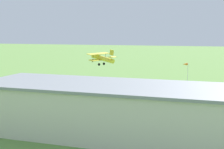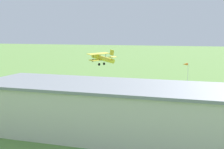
{
  "view_description": "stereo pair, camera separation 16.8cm",
  "coord_description": "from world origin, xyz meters",
  "px_view_note": "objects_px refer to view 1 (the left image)",
  "views": [
    {
      "loc": [
        -15.37,
        78.61,
        13.32
      ],
      "look_at": [
        3.51,
        11.68,
        4.13
      ],
      "focal_mm": 55.25,
      "sensor_mm": 36.0,
      "label": 1
    },
    {
      "loc": [
        -15.53,
        78.56,
        13.32
      ],
      "look_at": [
        3.51,
        11.68,
        4.13
      ],
      "focal_mm": 55.25,
      "sensor_mm": 36.0,
      "label": 2
    }
  ],
  "objects_px": {
    "person_beside_truck": "(188,102)",
    "person_watching_takeoff": "(60,101)",
    "hangar": "(123,110)",
    "biplane": "(102,58)",
    "person_at_fence_line": "(104,97)",
    "windsock": "(185,65)",
    "car_black": "(35,100)"
  },
  "relations": [
    {
      "from": "car_black",
      "to": "person_at_fence_line",
      "type": "xyz_separation_m",
      "value": [
        -10.95,
        -5.95,
        -0.04
      ]
    },
    {
      "from": "car_black",
      "to": "person_watching_takeoff",
      "type": "xyz_separation_m",
      "value": [
        -4.36,
        -0.98,
        0.0
      ]
    },
    {
      "from": "biplane",
      "to": "person_at_fence_line",
      "type": "distance_m",
      "value": 21.54
    },
    {
      "from": "person_watching_takeoff",
      "to": "person_beside_truck",
      "type": "xyz_separation_m",
      "value": [
        -21.64,
        -4.9,
        0.01
      ]
    },
    {
      "from": "person_at_fence_line",
      "to": "biplane",
      "type": "bearing_deg",
      "value": -71.31
    },
    {
      "from": "hangar",
      "to": "biplane",
      "type": "bearing_deg",
      "value": -69.0
    },
    {
      "from": "person_beside_truck",
      "to": "windsock",
      "type": "height_order",
      "value": "windsock"
    },
    {
      "from": "person_beside_truck",
      "to": "windsock",
      "type": "xyz_separation_m",
      "value": [
        2.1,
        -24.42,
        3.78
      ]
    },
    {
      "from": "hangar",
      "to": "biplane",
      "type": "distance_m",
      "value": 41.51
    },
    {
      "from": "windsock",
      "to": "hangar",
      "type": "bearing_deg",
      "value": 83.69
    },
    {
      "from": "person_beside_truck",
      "to": "windsock",
      "type": "distance_m",
      "value": 24.8
    },
    {
      "from": "biplane",
      "to": "person_at_fence_line",
      "type": "xyz_separation_m",
      "value": [
        -6.67,
        19.71,
        -5.56
      ]
    },
    {
      "from": "biplane",
      "to": "person_at_fence_line",
      "type": "relative_size",
      "value": 4.84
    },
    {
      "from": "car_black",
      "to": "person_beside_truck",
      "type": "distance_m",
      "value": 26.66
    },
    {
      "from": "car_black",
      "to": "biplane",
      "type": "bearing_deg",
      "value": -99.48
    },
    {
      "from": "hangar",
      "to": "biplane",
      "type": "relative_size",
      "value": 4.97
    },
    {
      "from": "person_beside_truck",
      "to": "person_watching_takeoff",
      "type": "bearing_deg",
      "value": 12.75
    },
    {
      "from": "car_black",
      "to": "person_watching_takeoff",
      "type": "height_order",
      "value": "person_watching_takeoff"
    },
    {
      "from": "hangar",
      "to": "person_watching_takeoff",
      "type": "bearing_deg",
      "value": -43.42
    },
    {
      "from": "biplane",
      "to": "windsock",
      "type": "xyz_separation_m",
      "value": [
        -19.62,
        -4.63,
        -1.73
      ]
    },
    {
      "from": "biplane",
      "to": "hangar",
      "type": "bearing_deg",
      "value": 111.0
    },
    {
      "from": "person_watching_takeoff",
      "to": "person_at_fence_line",
      "type": "bearing_deg",
      "value": -142.99
    },
    {
      "from": "biplane",
      "to": "person_watching_takeoff",
      "type": "xyz_separation_m",
      "value": [
        -0.07,
        24.68,
        -5.52
      ]
    },
    {
      "from": "person_at_fence_line",
      "to": "windsock",
      "type": "bearing_deg",
      "value": -118.01
    },
    {
      "from": "person_at_fence_line",
      "to": "windsock",
      "type": "distance_m",
      "value": 27.84
    },
    {
      "from": "windsock",
      "to": "person_at_fence_line",
      "type": "bearing_deg",
      "value": 61.99
    },
    {
      "from": "hangar",
      "to": "person_watching_takeoff",
      "type": "distance_m",
      "value": 20.46
    },
    {
      "from": "biplane",
      "to": "person_beside_truck",
      "type": "bearing_deg",
      "value": 137.67
    },
    {
      "from": "person_watching_takeoff",
      "to": "person_at_fence_line",
      "type": "height_order",
      "value": "person_watching_takeoff"
    },
    {
      "from": "hangar",
      "to": "windsock",
      "type": "bearing_deg",
      "value": -96.31
    },
    {
      "from": "car_black",
      "to": "person_beside_truck",
      "type": "height_order",
      "value": "person_beside_truck"
    },
    {
      "from": "hangar",
      "to": "car_black",
      "type": "height_order",
      "value": "hangar"
    }
  ]
}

